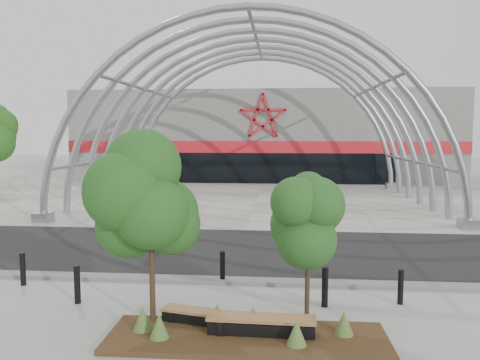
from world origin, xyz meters
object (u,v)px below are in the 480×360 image
street_tree_0 (151,196)px  bollard_2 (222,267)px  bench_1 (261,328)px  street_tree_1 (308,216)px  bench_0 (203,319)px

street_tree_0 → bollard_2: size_ratio=4.44×
bench_1 → bollard_2: bearing=109.6°
street_tree_1 → bollard_2: bearing=134.8°
bench_0 → bollard_2: bollard_2 is taller
bollard_2 → bench_0: bearing=-90.7°
street_tree_1 → bollard_2: street_tree_1 is taller
street_tree_1 → bench_0: street_tree_1 is taller
bench_0 → bench_1: 1.40m
bench_1 → street_tree_1: bearing=50.6°
bench_0 → bench_1: (1.33, -0.42, 0.04)m
street_tree_0 → bench_0: 3.03m
bench_0 → street_tree_1: bearing=19.6°
street_tree_0 → bench_0: bearing=-6.5°
bollard_2 → bench_1: bearing=-70.4°
bollard_2 → street_tree_0: bearing=-111.9°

